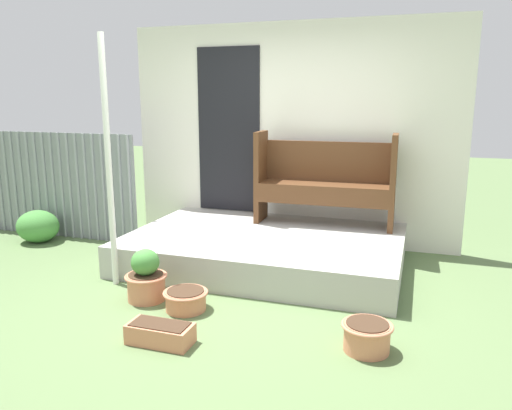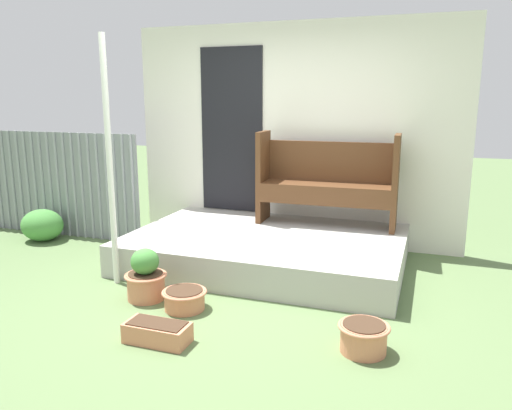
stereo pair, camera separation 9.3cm
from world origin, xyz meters
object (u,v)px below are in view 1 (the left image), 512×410
(bench, at_px, (325,177))
(flower_pot_right, at_px, (367,335))
(flower_pot_left, at_px, (146,278))
(support_post, at_px, (109,164))
(planter_box_rect, at_px, (160,333))
(shrub_by_fence, at_px, (38,226))
(flower_pot_middle, at_px, (186,299))

(bench, bearing_deg, flower_pot_right, -73.19)
(bench, xyz_separation_m, flower_pot_left, (-1.20, -1.89, -0.66))
(support_post, bearing_deg, flower_pot_left, -27.40)
(bench, bearing_deg, flower_pot_left, -124.02)
(flower_pot_left, xyz_separation_m, planter_box_rect, (0.50, -0.67, -0.13))
(flower_pot_left, xyz_separation_m, shrub_by_fence, (-2.19, 1.16, -0.00))
(flower_pot_middle, relative_size, flower_pot_right, 1.04)
(support_post, height_order, flower_pot_middle, support_post)
(flower_pot_middle, xyz_separation_m, flower_pot_right, (1.51, -0.22, 0.02))
(planter_box_rect, xyz_separation_m, shrub_by_fence, (-2.70, 1.83, 0.12))
(flower_pot_middle, height_order, planter_box_rect, flower_pot_middle)
(flower_pot_left, distance_m, shrub_by_fence, 2.48)
(flower_pot_right, bearing_deg, planter_box_rect, -165.92)
(bench, height_order, flower_pot_left, bench)
(flower_pot_left, bearing_deg, shrub_by_fence, 152.07)
(support_post, xyz_separation_m, flower_pot_middle, (0.90, -0.33, -1.05))
(planter_box_rect, bearing_deg, flower_pot_left, 127.17)
(flower_pot_left, relative_size, flower_pot_middle, 1.22)
(bench, bearing_deg, shrub_by_fence, -169.58)
(flower_pot_left, relative_size, flower_pot_right, 1.27)
(flower_pot_left, bearing_deg, support_post, 152.60)
(bench, relative_size, planter_box_rect, 3.27)
(flower_pot_middle, relative_size, shrub_by_fence, 0.73)
(bench, relative_size, flower_pot_middle, 4.09)
(flower_pot_left, relative_size, shrub_by_fence, 0.89)
(planter_box_rect, bearing_deg, flower_pot_right, 14.08)
(flower_pot_right, xyz_separation_m, planter_box_rect, (-1.43, -0.36, -0.04))
(bench, distance_m, planter_box_rect, 2.76)
(flower_pot_left, bearing_deg, flower_pot_right, -9.04)
(bench, relative_size, shrub_by_fence, 2.99)
(planter_box_rect, distance_m, shrub_by_fence, 3.26)
(support_post, relative_size, flower_pot_middle, 6.05)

